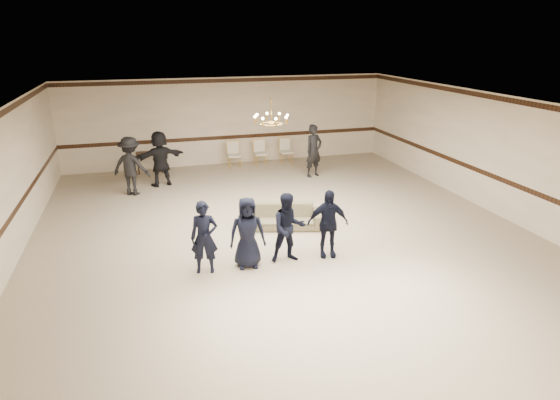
{
  "coord_description": "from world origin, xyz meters",
  "views": [
    {
      "loc": [
        -3.12,
        -10.46,
        4.72
      ],
      "look_at": [
        -0.21,
        -0.5,
        1.05
      ],
      "focal_mm": 30.49,
      "sensor_mm": 36.0,
      "label": 1
    }
  ],
  "objects_px": {
    "boy_b": "(247,233)",
    "console_table": "(150,162)",
    "banquet_chair_mid": "(261,153)",
    "adult_right": "(314,151)",
    "boy_d": "(328,223)",
    "settee": "(283,216)",
    "chandelier": "(271,111)",
    "adult_left": "(131,166)",
    "boy_c": "(288,228)",
    "banquet_chair_left": "(234,155)",
    "banquet_chair_right": "(286,151)",
    "boy_a": "(204,238)",
    "adult_mid": "(160,158)"
  },
  "relations": [
    {
      "from": "boy_b",
      "to": "console_table",
      "type": "height_order",
      "value": "boy_b"
    },
    {
      "from": "boy_b",
      "to": "banquet_chair_mid",
      "type": "height_order",
      "value": "boy_b"
    },
    {
      "from": "adult_right",
      "to": "boy_d",
      "type": "bearing_deg",
      "value": -127.48
    },
    {
      "from": "settee",
      "to": "adult_right",
      "type": "height_order",
      "value": "adult_right"
    },
    {
      "from": "console_table",
      "to": "boy_b",
      "type": "bearing_deg",
      "value": -77.6
    },
    {
      "from": "chandelier",
      "to": "adult_left",
      "type": "bearing_deg",
      "value": 138.61
    },
    {
      "from": "boy_c",
      "to": "banquet_chair_mid",
      "type": "distance_m",
      "value": 7.92
    },
    {
      "from": "boy_d",
      "to": "banquet_chair_left",
      "type": "distance_m",
      "value": 7.82
    },
    {
      "from": "banquet_chair_right",
      "to": "boy_b",
      "type": "bearing_deg",
      "value": -116.0
    },
    {
      "from": "adult_right",
      "to": "console_table",
      "type": "relative_size",
      "value": 2.0
    },
    {
      "from": "console_table",
      "to": "adult_left",
      "type": "bearing_deg",
      "value": -104.04
    },
    {
      "from": "boy_a",
      "to": "banquet_chair_mid",
      "type": "relative_size",
      "value": 1.63
    },
    {
      "from": "boy_a",
      "to": "settee",
      "type": "bearing_deg",
      "value": 50.86
    },
    {
      "from": "boy_a",
      "to": "chandelier",
      "type": "bearing_deg",
      "value": 61.01
    },
    {
      "from": "adult_right",
      "to": "banquet_chair_left",
      "type": "bearing_deg",
      "value": 122.37
    },
    {
      "from": "chandelier",
      "to": "adult_mid",
      "type": "distance_m",
      "value": 5.07
    },
    {
      "from": "adult_left",
      "to": "banquet_chair_mid",
      "type": "distance_m",
      "value": 5.08
    },
    {
      "from": "adult_mid",
      "to": "adult_right",
      "type": "relative_size",
      "value": 1.0
    },
    {
      "from": "adult_right",
      "to": "banquet_chair_mid",
      "type": "distance_m",
      "value": 2.37
    },
    {
      "from": "adult_mid",
      "to": "console_table",
      "type": "bearing_deg",
      "value": -93.22
    },
    {
      "from": "boy_d",
      "to": "banquet_chair_left",
      "type": "height_order",
      "value": "boy_d"
    },
    {
      "from": "boy_c",
      "to": "banquet_chair_left",
      "type": "xyz_separation_m",
      "value": [
        0.34,
        7.8,
        -0.3
      ]
    },
    {
      "from": "boy_b",
      "to": "settee",
      "type": "bearing_deg",
      "value": 60.21
    },
    {
      "from": "boy_b",
      "to": "adult_right",
      "type": "relative_size",
      "value": 0.86
    },
    {
      "from": "boy_b",
      "to": "boy_c",
      "type": "height_order",
      "value": "same"
    },
    {
      "from": "adult_right",
      "to": "banquet_chair_mid",
      "type": "xyz_separation_m",
      "value": [
        -1.41,
        1.85,
        -0.42
      ]
    },
    {
      "from": "boy_d",
      "to": "banquet_chair_right",
      "type": "distance_m",
      "value": 7.93
    },
    {
      "from": "boy_b",
      "to": "banquet_chair_right",
      "type": "distance_m",
      "value": 8.45
    },
    {
      "from": "adult_left",
      "to": "chandelier",
      "type": "bearing_deg",
      "value": 165.37
    },
    {
      "from": "settee",
      "to": "banquet_chair_left",
      "type": "distance_m",
      "value": 5.94
    },
    {
      "from": "settee",
      "to": "banquet_chair_mid",
      "type": "bearing_deg",
      "value": 96.86
    },
    {
      "from": "adult_right",
      "to": "banquet_chair_left",
      "type": "distance_m",
      "value": 3.07
    },
    {
      "from": "boy_a",
      "to": "boy_d",
      "type": "height_order",
      "value": "same"
    },
    {
      "from": "adult_left",
      "to": "adult_mid",
      "type": "bearing_deg",
      "value": -115.36
    },
    {
      "from": "boy_a",
      "to": "boy_d",
      "type": "bearing_deg",
      "value": 11.2
    },
    {
      "from": "boy_d",
      "to": "adult_right",
      "type": "bearing_deg",
      "value": 83.1
    },
    {
      "from": "boy_d",
      "to": "adult_left",
      "type": "relative_size",
      "value": 0.86
    },
    {
      "from": "boy_d",
      "to": "adult_mid",
      "type": "distance_m",
      "value": 7.13
    },
    {
      "from": "adult_mid",
      "to": "banquet_chair_left",
      "type": "relative_size",
      "value": 1.9
    },
    {
      "from": "adult_mid",
      "to": "banquet_chair_left",
      "type": "distance_m",
      "value": 3.08
    },
    {
      "from": "adult_mid",
      "to": "console_table",
      "type": "relative_size",
      "value": 2.0
    },
    {
      "from": "boy_c",
      "to": "boy_d",
      "type": "height_order",
      "value": "same"
    },
    {
      "from": "boy_a",
      "to": "adult_left",
      "type": "xyz_separation_m",
      "value": [
        -1.45,
        5.65,
        0.13
      ]
    },
    {
      "from": "adult_left",
      "to": "boy_d",
      "type": "bearing_deg",
      "value": 153.05
    },
    {
      "from": "chandelier",
      "to": "boy_d",
      "type": "relative_size",
      "value": 0.61
    },
    {
      "from": "boy_c",
      "to": "banquet_chair_right",
      "type": "bearing_deg",
      "value": 76.7
    },
    {
      "from": "settee",
      "to": "banquet_chair_mid",
      "type": "height_order",
      "value": "banquet_chair_mid"
    },
    {
      "from": "boy_a",
      "to": "banquet_chair_left",
      "type": "distance_m",
      "value": 8.09
    },
    {
      "from": "boy_c",
      "to": "adult_left",
      "type": "xyz_separation_m",
      "value": [
        -3.25,
        5.65,
        0.13
      ]
    },
    {
      "from": "banquet_chair_mid",
      "to": "boy_a",
      "type": "bearing_deg",
      "value": -108.82
    }
  ]
}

